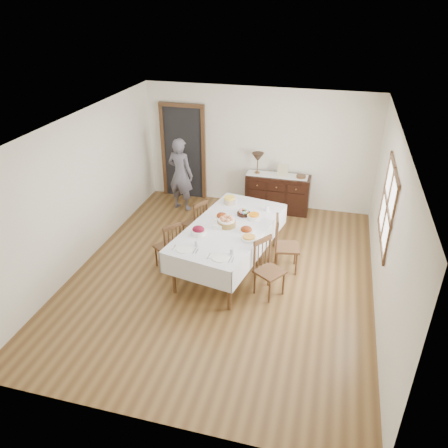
% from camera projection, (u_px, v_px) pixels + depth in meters
% --- Properties ---
extents(ground, '(6.00, 6.00, 0.00)m').
position_uv_depth(ground, '(223.00, 275.00, 7.53)').
color(ground, brown).
extents(room_shell, '(5.02, 6.02, 2.65)m').
position_uv_depth(room_shell, '(220.00, 177.00, 7.13)').
color(room_shell, white).
rests_on(room_shell, ground).
extents(dining_table, '(1.67, 2.62, 0.84)m').
position_uv_depth(dining_table, '(229.00, 231.00, 7.38)').
color(dining_table, silver).
rests_on(dining_table, ground).
extents(chair_left_near, '(0.53, 0.53, 0.91)m').
position_uv_depth(chair_left_near, '(169.00, 245.00, 7.51)').
color(chair_left_near, '#4E321C').
rests_on(chair_left_near, ground).
extents(chair_left_far, '(0.50, 0.50, 0.90)m').
position_uv_depth(chair_left_far, '(196.00, 222.00, 8.27)').
color(chair_left_far, '#4E321C').
rests_on(chair_left_far, ground).
extents(chair_right_near, '(0.55, 0.55, 0.96)m').
position_uv_depth(chair_right_near, '(268.00, 267.00, 6.87)').
color(chair_right_near, '#4E321C').
rests_on(chair_right_near, ground).
extents(chair_right_far, '(0.48, 0.48, 1.01)m').
position_uv_depth(chair_right_far, '(284.00, 244.00, 7.45)').
color(chair_right_far, '#4E321C').
rests_on(chair_right_far, ground).
extents(sideboard, '(1.37, 0.50, 0.82)m').
position_uv_depth(sideboard, '(278.00, 193.00, 9.52)').
color(sideboard, black).
rests_on(sideboard, ground).
extents(person, '(0.61, 0.46, 1.73)m').
position_uv_depth(person, '(180.00, 172.00, 9.39)').
color(person, '#595664').
rests_on(person, ground).
extents(bread_basket, '(0.31, 0.31, 0.18)m').
position_uv_depth(bread_basket, '(226.00, 222.00, 7.31)').
color(bread_basket, olive).
rests_on(bread_basket, dining_table).
extents(egg_basket, '(0.24, 0.24, 0.10)m').
position_uv_depth(egg_basket, '(244.00, 213.00, 7.68)').
color(egg_basket, black).
rests_on(egg_basket, dining_table).
extents(ham_platter_a, '(0.32, 0.32, 0.11)m').
position_uv_depth(ham_platter_a, '(222.00, 216.00, 7.59)').
color(ham_platter_a, white).
rests_on(ham_platter_a, dining_table).
extents(ham_platter_b, '(0.27, 0.27, 0.11)m').
position_uv_depth(ham_platter_b, '(246.00, 230.00, 7.16)').
color(ham_platter_b, white).
rests_on(ham_platter_b, dining_table).
extents(beet_bowl, '(0.23, 0.23, 0.15)m').
position_uv_depth(beet_bowl, '(198.00, 231.00, 7.05)').
color(beet_bowl, white).
rests_on(beet_bowl, dining_table).
extents(carrot_bowl, '(0.23, 0.23, 0.10)m').
position_uv_depth(carrot_bowl, '(254.00, 216.00, 7.55)').
color(carrot_bowl, white).
rests_on(carrot_bowl, dining_table).
extents(pineapple_bowl, '(0.22, 0.22, 0.14)m').
position_uv_depth(pineapple_bowl, '(230.00, 200.00, 8.07)').
color(pineapple_bowl, tan).
rests_on(pineapple_bowl, dining_table).
extents(casserole_dish, '(0.24, 0.24, 0.07)m').
position_uv_depth(casserole_dish, '(249.00, 238.00, 6.91)').
color(casserole_dish, white).
rests_on(casserole_dish, dining_table).
extents(butter_dish, '(0.15, 0.12, 0.07)m').
position_uv_depth(butter_dish, '(218.00, 227.00, 7.24)').
color(butter_dish, white).
rests_on(butter_dish, dining_table).
extents(setting_left, '(0.44, 0.31, 0.10)m').
position_uv_depth(setting_left, '(188.00, 247.00, 6.70)').
color(setting_left, white).
rests_on(setting_left, dining_table).
extents(setting_right, '(0.44, 0.31, 0.10)m').
position_uv_depth(setting_right, '(224.00, 255.00, 6.49)').
color(setting_right, white).
rests_on(setting_right, dining_table).
extents(glass_far_a, '(0.06, 0.06, 0.11)m').
position_uv_depth(glass_far_a, '(236.00, 202.00, 8.04)').
color(glass_far_a, silver).
rests_on(glass_far_a, dining_table).
extents(glass_far_b, '(0.07, 0.07, 0.09)m').
position_uv_depth(glass_far_b, '(267.00, 208.00, 7.82)').
color(glass_far_b, silver).
rests_on(glass_far_b, dining_table).
extents(runner, '(1.30, 0.35, 0.01)m').
position_uv_depth(runner, '(277.00, 175.00, 9.34)').
color(runner, white).
rests_on(runner, sideboard).
extents(table_lamp, '(0.26, 0.26, 0.46)m').
position_uv_depth(table_lamp, '(258.00, 158.00, 9.27)').
color(table_lamp, brown).
rests_on(table_lamp, sideboard).
extents(picture_frame, '(0.22, 0.08, 0.28)m').
position_uv_depth(picture_frame, '(283.00, 171.00, 9.21)').
color(picture_frame, '#C6B790').
rests_on(picture_frame, sideboard).
extents(deco_bowl, '(0.20, 0.20, 0.06)m').
position_uv_depth(deco_bowl, '(301.00, 177.00, 9.20)').
color(deco_bowl, '#4E321C').
rests_on(deco_bowl, sideboard).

